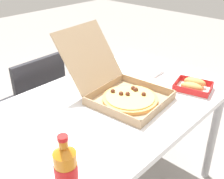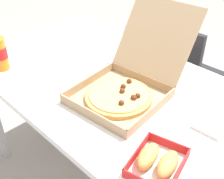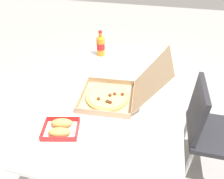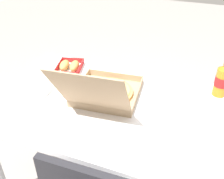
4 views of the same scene
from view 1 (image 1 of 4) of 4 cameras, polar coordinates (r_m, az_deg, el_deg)
name	(u,v)px [view 1 (image 1 of 4)]	position (r m, az deg, el deg)	size (l,w,h in m)	color
dining_table	(104,118)	(1.41, -1.64, -5.83)	(1.44, 0.81, 0.72)	white
chair	(34,104)	(1.93, -15.92, -2.83)	(0.41, 0.41, 0.83)	#232328
pizza_box_open	(122,90)	(1.40, 2.06, -0.12)	(0.39, 0.56, 0.33)	tan
bread_side_box	(193,85)	(1.56, 16.50, 0.81)	(0.19, 0.22, 0.06)	white
cola_bottle	(66,170)	(0.89, -9.52, -16.08)	(0.07, 0.07, 0.22)	orange
paper_menu	(16,129)	(1.27, -19.23, -7.73)	(0.21, 0.15, 0.00)	white
napkin_pile	(152,71)	(1.72, 8.29, 3.73)	(0.11, 0.11, 0.02)	white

